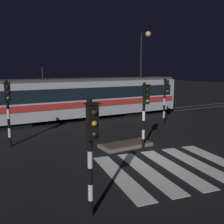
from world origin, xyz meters
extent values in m
plane|color=black|center=(0.00, 0.00, 0.00)|extent=(120.00, 120.00, 0.00)
cube|color=#59595E|center=(0.00, 9.30, 0.01)|extent=(80.00, 0.12, 0.03)
cube|color=#59595E|center=(0.00, 10.74, 0.01)|extent=(80.00, 0.12, 0.03)
cube|color=silver|center=(-2.35, -1.20, 0.01)|extent=(1.42, 4.58, 0.02)
cube|color=silver|center=(-1.17, -1.39, 0.01)|extent=(1.42, 4.58, 0.02)
cube|color=silver|center=(0.00, -1.59, 0.01)|extent=(1.42, 4.58, 0.02)
cube|color=silver|center=(1.17, -1.78, 0.01)|extent=(1.42, 4.58, 0.02)
cube|color=silver|center=(2.35, -1.97, 0.01)|extent=(1.42, 4.58, 0.02)
cube|color=slate|center=(-0.08, 1.89, 0.08)|extent=(2.65, 1.21, 0.16)
cube|color=#4C382D|center=(-0.08, 1.89, 0.17)|extent=(2.39, 1.09, 0.02)
cylinder|color=black|center=(5.37, 5.17, 0.24)|extent=(0.14, 0.14, 0.48)
cylinder|color=white|center=(5.37, 5.17, 0.71)|extent=(0.14, 0.14, 0.48)
cylinder|color=black|center=(5.37, 5.17, 1.19)|extent=(0.14, 0.14, 0.48)
cylinder|color=white|center=(5.37, 5.17, 1.66)|extent=(0.14, 0.14, 0.48)
cylinder|color=black|center=(5.37, 5.17, 2.14)|extent=(0.14, 0.14, 0.48)
cylinder|color=white|center=(5.37, 5.17, 2.61)|extent=(0.14, 0.14, 0.48)
cylinder|color=black|center=(5.37, 5.17, 3.09)|extent=(0.14, 0.14, 0.48)
cube|color=black|center=(5.37, 5.00, 2.73)|extent=(0.28, 0.20, 0.90)
sphere|color=black|center=(5.37, 4.89, 3.01)|extent=(0.14, 0.14, 0.14)
sphere|color=black|center=(5.37, 4.89, 2.73)|extent=(0.14, 0.14, 0.14)
sphere|color=green|center=(5.37, 4.89, 2.45)|extent=(0.14, 0.14, 0.14)
cube|color=black|center=(5.37, 5.00, 3.22)|extent=(0.36, 0.24, 0.04)
cylinder|color=black|center=(-4.45, -3.12, 0.23)|extent=(0.14, 0.14, 0.47)
cylinder|color=white|center=(-4.45, -3.12, 0.70)|extent=(0.14, 0.14, 0.47)
cylinder|color=black|center=(-4.45, -3.12, 1.16)|extent=(0.14, 0.14, 0.47)
cylinder|color=white|center=(-4.45, -3.12, 1.63)|extent=(0.14, 0.14, 0.47)
cylinder|color=black|center=(-4.45, -3.12, 2.09)|extent=(0.14, 0.14, 0.47)
cylinder|color=white|center=(-4.45, -3.12, 2.56)|extent=(0.14, 0.14, 0.47)
cylinder|color=black|center=(-4.45, -3.12, 3.02)|extent=(0.14, 0.14, 0.47)
cube|color=black|center=(-4.45, -3.29, 2.66)|extent=(0.28, 0.20, 0.90)
sphere|color=black|center=(-4.45, -3.40, 2.94)|extent=(0.14, 0.14, 0.14)
sphere|color=orange|center=(-4.45, -3.40, 2.66)|extent=(0.14, 0.14, 0.14)
sphere|color=black|center=(-4.45, -3.40, 2.38)|extent=(0.14, 0.14, 0.14)
cube|color=black|center=(-4.45, -3.29, 3.15)|extent=(0.36, 0.24, 0.04)
cylinder|color=black|center=(0.58, 1.25, 0.24)|extent=(0.14, 0.14, 0.48)
cylinder|color=white|center=(0.58, 1.25, 0.72)|extent=(0.14, 0.14, 0.48)
cylinder|color=black|center=(0.58, 1.25, 1.19)|extent=(0.14, 0.14, 0.48)
cylinder|color=white|center=(0.58, 1.25, 1.67)|extent=(0.14, 0.14, 0.48)
cylinder|color=black|center=(0.58, 1.25, 2.15)|extent=(0.14, 0.14, 0.48)
cylinder|color=white|center=(0.58, 1.25, 2.62)|extent=(0.14, 0.14, 0.48)
cylinder|color=black|center=(0.58, 1.25, 3.10)|extent=(0.14, 0.14, 0.48)
cube|color=black|center=(0.58, 1.08, 2.74)|extent=(0.28, 0.20, 0.90)
sphere|color=black|center=(0.58, 0.97, 3.02)|extent=(0.14, 0.14, 0.14)
sphere|color=black|center=(0.58, 0.97, 2.74)|extent=(0.14, 0.14, 0.14)
sphere|color=green|center=(0.58, 0.97, 2.46)|extent=(0.14, 0.14, 0.14)
cube|color=black|center=(0.58, 1.08, 3.23)|extent=(0.36, 0.24, 0.04)
cylinder|color=black|center=(-5.28, 4.91, 0.25)|extent=(0.14, 0.14, 0.49)
cylinder|color=white|center=(-5.28, 4.91, 0.74)|extent=(0.14, 0.14, 0.49)
cylinder|color=black|center=(-5.28, 4.91, 1.23)|extent=(0.14, 0.14, 0.49)
cylinder|color=white|center=(-5.28, 4.91, 1.72)|extent=(0.14, 0.14, 0.49)
cylinder|color=black|center=(-5.28, 4.91, 2.22)|extent=(0.14, 0.14, 0.49)
cylinder|color=white|center=(-5.28, 4.91, 2.71)|extent=(0.14, 0.14, 0.49)
cylinder|color=black|center=(-5.28, 4.91, 3.20)|extent=(0.14, 0.14, 0.49)
cube|color=black|center=(-5.28, 4.74, 2.85)|extent=(0.28, 0.20, 0.90)
sphere|color=black|center=(-5.28, 4.63, 3.13)|extent=(0.14, 0.14, 0.14)
sphere|color=black|center=(-5.28, 4.63, 2.85)|extent=(0.14, 0.14, 0.14)
sphere|color=green|center=(-5.28, 4.63, 2.57)|extent=(0.14, 0.14, 0.14)
cube|color=black|center=(-5.28, 4.74, 3.34)|extent=(0.36, 0.24, 0.04)
cylinder|color=black|center=(6.16, 9.16, 3.47)|extent=(0.18, 0.18, 6.94)
cylinder|color=black|center=(6.16, 8.71, 6.84)|extent=(0.10, 0.90, 0.10)
sphere|color=#F9E08C|center=(6.16, 8.26, 6.76)|extent=(0.44, 0.44, 0.44)
cube|color=silver|center=(0.65, 10.02, 1.70)|extent=(17.96, 2.50, 2.70)
cube|color=red|center=(0.65, 8.75, 1.35)|extent=(17.60, 0.04, 0.44)
cube|color=red|center=(0.65, 11.29, 1.35)|extent=(17.60, 0.04, 0.44)
cube|color=black|center=(0.65, 8.76, 2.15)|extent=(17.06, 0.03, 0.90)
cube|color=#4C4C51|center=(0.65, 10.02, 3.15)|extent=(17.60, 2.30, 0.20)
cylinder|color=#262628|center=(-2.04, 10.02, 3.65)|extent=(0.08, 0.08, 1.00)
cube|color=black|center=(5.59, 10.02, 0.17)|extent=(2.20, 2.00, 0.35)
cube|color=black|center=(-4.28, 10.02, 0.17)|extent=(2.20, 2.00, 0.35)
sphere|color=#F9F2CC|center=(9.68, 10.02, 1.30)|extent=(0.24, 0.24, 0.24)
camera|label=1|loc=(-7.29, -9.18, 4.01)|focal=42.08mm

